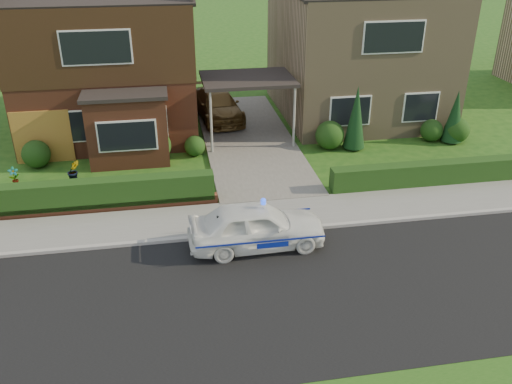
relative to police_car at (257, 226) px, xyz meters
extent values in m
plane|color=#1C4A13|center=(1.11, -2.40, -0.68)|extent=(120.00, 120.00, 0.00)
cube|color=black|center=(1.11, -2.40, -0.68)|extent=(60.00, 6.00, 0.02)
cube|color=#9E9993|center=(1.11, 0.65, -0.62)|extent=(60.00, 0.16, 0.12)
cube|color=slate|center=(1.11, 1.70, -0.63)|extent=(60.00, 2.00, 0.10)
cube|color=#666059|center=(1.11, 8.60, -0.62)|extent=(3.80, 12.00, 0.12)
cube|color=brown|center=(-4.69, 11.60, 2.22)|extent=(7.20, 8.00, 5.80)
cube|color=white|center=(-6.27, 7.58, 0.72)|extent=(1.80, 0.08, 1.30)
cube|color=white|center=(-3.10, 7.58, 0.72)|extent=(1.60, 0.08, 1.30)
cube|color=white|center=(-4.69, 7.58, 3.72)|extent=(2.60, 0.08, 1.30)
cube|color=black|center=(-4.69, 11.60, 3.67)|extent=(7.26, 8.06, 2.90)
cube|color=brown|center=(-3.82, 6.90, 0.67)|extent=(3.00, 1.40, 2.70)
cube|color=black|center=(-3.82, 6.90, 2.09)|extent=(3.20, 1.60, 0.14)
cube|color=#947C5A|center=(6.91, 11.60, 2.22)|extent=(7.20, 8.00, 5.80)
cube|color=white|center=(5.33, 7.58, 0.72)|extent=(1.80, 0.08, 1.30)
cube|color=white|center=(8.50, 7.58, 0.72)|extent=(1.60, 0.08, 1.30)
cube|color=white|center=(6.91, 7.58, 3.72)|extent=(2.60, 0.08, 1.30)
cube|color=black|center=(1.11, 8.60, 2.02)|extent=(3.80, 3.00, 0.14)
cylinder|color=gray|center=(-0.59, 7.20, 0.67)|extent=(0.10, 0.10, 2.70)
cylinder|color=gray|center=(2.81, 7.20, 0.67)|extent=(0.10, 0.10, 2.70)
cube|color=brown|center=(-7.14, 7.56, 0.37)|extent=(2.20, 0.10, 2.10)
cube|color=brown|center=(-4.69, 2.90, -0.50)|extent=(7.70, 0.25, 0.36)
cube|color=#163310|center=(-4.69, 3.05, -0.68)|extent=(7.50, 0.55, 0.90)
cube|color=#163310|center=(6.91, 2.95, -0.68)|extent=(7.50, 0.55, 0.80)
sphere|color=#163310|center=(-7.39, 7.10, -0.14)|extent=(1.08, 1.08, 1.08)
sphere|color=#163310|center=(-2.89, 6.90, -0.02)|extent=(1.32, 1.32, 1.32)
sphere|color=#163310|center=(-1.29, 7.20, -0.26)|extent=(0.84, 0.84, 0.84)
sphere|color=#163310|center=(4.31, 7.00, -0.08)|extent=(1.20, 1.20, 1.20)
sphere|color=#163310|center=(8.91, 7.10, -0.20)|extent=(0.96, 0.96, 0.96)
sphere|color=#163310|center=(9.91, 6.80, -0.14)|extent=(1.08, 1.08, 1.08)
cone|color=black|center=(5.31, 6.80, 0.62)|extent=(0.90, 0.90, 2.60)
cone|color=black|center=(9.71, 6.80, 0.42)|extent=(0.90, 0.90, 2.20)
imported|color=white|center=(0.00, 0.00, 0.00)|extent=(1.69, 4.00, 1.35)
sphere|color=#193FF2|center=(0.20, 0.00, 0.75)|extent=(0.17, 0.17, 0.17)
cube|color=navy|center=(0.00, -0.80, -0.05)|extent=(3.64, 0.02, 0.05)
cube|color=navy|center=(0.00, 0.80, -0.05)|extent=(3.64, 0.01, 0.05)
ellipsoid|color=black|center=(-1.11, -0.10, 0.27)|extent=(0.22, 0.17, 0.21)
sphere|color=white|center=(-1.09, -0.16, 0.26)|extent=(0.11, 0.11, 0.11)
sphere|color=black|center=(-1.09, -0.12, 0.41)|extent=(0.13, 0.13, 0.13)
cone|color=black|center=(-1.13, -0.11, 0.48)|extent=(0.04, 0.04, 0.05)
cone|color=black|center=(-1.04, -0.11, 0.48)|extent=(0.04, 0.04, 0.05)
imported|color=brown|center=(0.11, 11.33, 0.10)|extent=(2.33, 4.67, 1.30)
imported|color=gray|center=(-7.89, 5.50, -0.33)|extent=(0.43, 0.36, 0.70)
imported|color=gray|center=(-5.82, 5.48, -0.26)|extent=(0.56, 0.51, 0.83)
imported|color=gray|center=(-3.71, 6.60, -0.28)|extent=(0.60, 0.60, 0.79)
camera|label=1|loc=(-2.33, -13.34, 7.91)|focal=38.00mm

